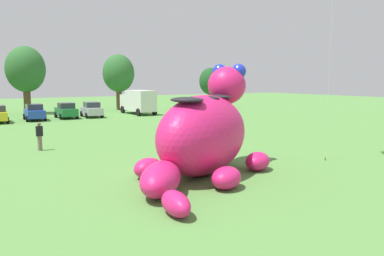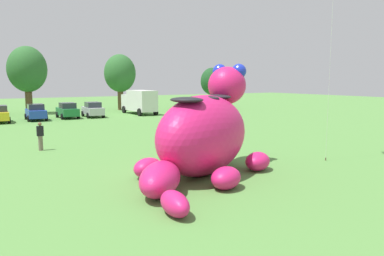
# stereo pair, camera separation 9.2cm
# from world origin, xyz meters

# --- Properties ---
(ground_plane) EXTENTS (160.00, 160.00, 0.00)m
(ground_plane) POSITION_xyz_m (0.00, 0.00, 0.00)
(ground_plane) COLOR #568E42
(giant_inflatable_creature) EXTENTS (8.21, 8.31, 5.02)m
(giant_inflatable_creature) POSITION_xyz_m (0.82, -0.85, 1.84)
(giant_inflatable_creature) COLOR #E01E6B
(giant_inflatable_creature) RESTS_ON ground
(car_blue) EXTENTS (2.04, 4.15, 1.72)m
(car_blue) POSITION_xyz_m (-1.98, 27.45, 0.86)
(car_blue) COLOR #2347B7
(car_blue) RESTS_ON ground
(car_green) EXTENTS (1.95, 4.10, 1.72)m
(car_green) POSITION_xyz_m (1.38, 27.92, 0.86)
(car_green) COLOR #1E7238
(car_green) RESTS_ON ground
(car_silver) EXTENTS (2.07, 4.17, 1.72)m
(car_silver) POSITION_xyz_m (4.16, 27.75, 0.86)
(car_silver) COLOR #B7BABF
(car_silver) RESTS_ON ground
(box_truck) EXTENTS (2.51, 6.46, 2.95)m
(box_truck) POSITION_xyz_m (10.20, 28.47, 1.60)
(box_truck) COLOR silver
(box_truck) RESTS_ON ground
(tree_mid_left) EXTENTS (4.71, 4.71, 8.37)m
(tree_mid_left) POSITION_xyz_m (-1.45, 36.02, 5.47)
(tree_mid_left) COLOR brown
(tree_mid_left) RESTS_ON ground
(tree_centre_left) EXTENTS (4.39, 4.39, 7.79)m
(tree_centre_left) POSITION_xyz_m (10.58, 36.08, 5.09)
(tree_centre_left) COLOR brown
(tree_centre_left) RESTS_ON ground
(tree_centre) EXTENTS (3.42, 3.42, 6.07)m
(tree_centre) POSITION_xyz_m (24.25, 33.34, 3.97)
(tree_centre) COLOR brown
(tree_centre) RESTS_ON ground
(spectator_near_inflatable) EXTENTS (0.38, 0.26, 1.71)m
(spectator_near_inflatable) POSITION_xyz_m (10.24, 15.26, 0.85)
(spectator_near_inflatable) COLOR #2D334C
(spectator_near_inflatable) RESTS_ON ground
(spectator_mid_field) EXTENTS (0.38, 0.26, 1.71)m
(spectator_mid_field) POSITION_xyz_m (-4.51, 8.99, 0.85)
(spectator_mid_field) COLOR #726656
(spectator_mid_field) RESTS_ON ground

